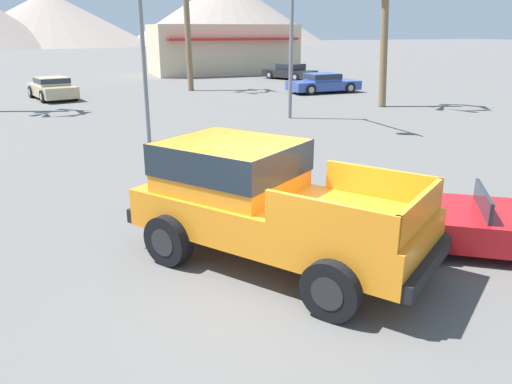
% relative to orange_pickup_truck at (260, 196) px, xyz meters
% --- Properties ---
extents(ground_plane, '(320.00, 320.00, 0.00)m').
position_rel_orange_pickup_truck_xyz_m(ground_plane, '(0.29, -0.75, -1.09)').
color(ground_plane, '#5B5956').
extents(orange_pickup_truck, '(4.46, 5.23, 1.94)m').
position_rel_orange_pickup_truck_xyz_m(orange_pickup_truck, '(0.00, 0.00, 0.00)').
color(orange_pickup_truck, orange).
rests_on(orange_pickup_truck, ground_plane).
extents(red_convertible_car, '(4.72, 4.09, 1.06)m').
position_rel_orange_pickup_truck_xyz_m(red_convertible_car, '(4.18, -1.34, -0.65)').
color(red_convertible_car, '#B21419').
rests_on(red_convertible_car, ground_plane).
extents(parked_car_dark, '(3.42, 4.53, 1.17)m').
position_rel_orange_pickup_truck_xyz_m(parked_car_dark, '(14.10, 28.83, -0.50)').
color(parked_car_dark, '#232328').
rests_on(parked_car_dark, ground_plane).
extents(parked_car_blue, '(4.38, 1.99, 1.17)m').
position_rel_orange_pickup_truck_xyz_m(parked_car_blue, '(12.29, 20.18, -0.49)').
color(parked_car_blue, '#334C9E').
rests_on(parked_car_blue, ground_plane).
extents(parked_car_tan, '(2.71, 4.41, 1.20)m').
position_rel_orange_pickup_truck_xyz_m(parked_car_tan, '(-3.15, 23.03, -0.48)').
color(parked_car_tan, tan).
rests_on(parked_car_tan, ground_plane).
extents(traffic_light_crosswalk, '(0.38, 3.99, 6.01)m').
position_rel_orange_pickup_truck_xyz_m(traffic_light_crosswalk, '(6.45, 11.08, 3.10)').
color(traffic_light_crosswalk, slate).
rests_on(traffic_light_crosswalk, ground_plane).
extents(street_lamp_post, '(0.90, 0.24, 7.31)m').
position_rel_orange_pickup_truck_xyz_m(street_lamp_post, '(-0.21, 9.50, 3.33)').
color(street_lamp_post, slate).
rests_on(street_lamp_post, ground_plane).
extents(storefront_building, '(12.29, 6.59, 4.11)m').
position_rel_orange_pickup_truck_xyz_m(storefront_building, '(10.99, 36.00, 0.96)').
color(storefront_building, beige).
rests_on(storefront_building, ground_plane).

